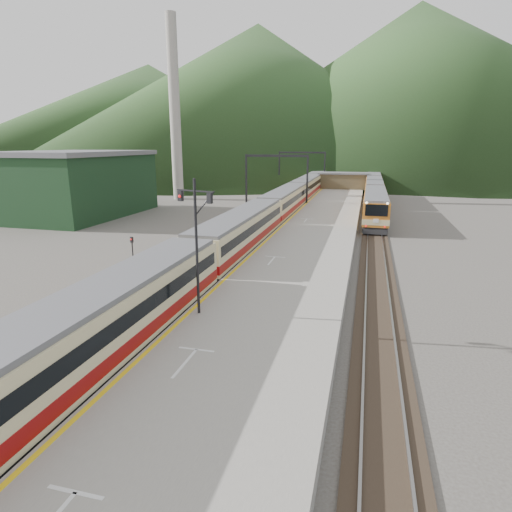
# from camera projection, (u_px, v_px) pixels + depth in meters

# --- Properties ---
(track_main) EXTENTS (2.60, 200.00, 0.23)m
(track_main) POSITION_uv_depth(u_px,v_px,m) (273.00, 227.00, 50.13)
(track_main) COLOR black
(track_main) RESTS_ON ground
(track_far) EXTENTS (2.60, 200.00, 0.23)m
(track_far) POSITION_uv_depth(u_px,v_px,m) (233.00, 225.00, 51.35)
(track_far) COLOR black
(track_far) RESTS_ON ground
(track_second) EXTENTS (2.60, 200.00, 0.23)m
(track_second) POSITION_uv_depth(u_px,v_px,m) (374.00, 232.00, 47.34)
(track_second) COLOR black
(track_second) RESTS_ON ground
(platform) EXTENTS (8.00, 100.00, 1.00)m
(platform) POSITION_uv_depth(u_px,v_px,m) (319.00, 229.00, 46.79)
(platform) COLOR gray
(platform) RESTS_ON ground
(gantry_near) EXTENTS (9.55, 0.25, 8.00)m
(gantry_near) POSITION_uv_depth(u_px,v_px,m) (276.00, 171.00, 63.46)
(gantry_near) COLOR black
(gantry_near) RESTS_ON ground
(gantry_far) EXTENTS (9.55, 0.25, 8.00)m
(gantry_far) POSITION_uv_depth(u_px,v_px,m) (302.00, 164.00, 86.86)
(gantry_far) COLOR black
(gantry_far) RESTS_ON ground
(warehouse) EXTENTS (14.50, 20.50, 8.60)m
(warehouse) POSITION_uv_depth(u_px,v_px,m) (74.00, 183.00, 57.73)
(warehouse) COLOR black
(warehouse) RESTS_ON ground
(smokestack) EXTENTS (1.80, 1.80, 30.00)m
(smokestack) POSITION_uv_depth(u_px,v_px,m) (175.00, 110.00, 72.27)
(smokestack) COLOR #9E998E
(smokestack) RESTS_ON ground
(station_shed) EXTENTS (9.40, 4.40, 3.10)m
(station_shed) POSITION_uv_depth(u_px,v_px,m) (343.00, 180.00, 83.70)
(station_shed) COLOR brown
(station_shed) RESTS_ON platform
(hill_a) EXTENTS (180.00, 180.00, 60.00)m
(hill_a) POSITION_uv_depth(u_px,v_px,m) (258.00, 97.00, 192.64)
(hill_a) COLOR #2B4D21
(hill_a) RESTS_ON ground
(hill_b) EXTENTS (220.00, 220.00, 75.00)m
(hill_b) POSITION_uv_depth(u_px,v_px,m) (415.00, 85.00, 211.16)
(hill_b) COLOR #2B4D21
(hill_b) RESTS_ON ground
(hill_d) EXTENTS (200.00, 200.00, 55.00)m
(hill_d) POSITION_uv_depth(u_px,v_px,m) (151.00, 113.00, 259.52)
(hill_d) COLOR #2B4D21
(hill_d) RESTS_ON ground
(main_train) EXTENTS (2.99, 102.54, 3.65)m
(main_train) POSITION_uv_depth(u_px,v_px,m) (285.00, 202.00, 56.59)
(main_train) COLOR #CABB86
(main_train) RESTS_ON track_main
(second_train) EXTENTS (2.79, 57.30, 3.41)m
(second_train) POSITION_uv_depth(u_px,v_px,m) (374.00, 191.00, 71.39)
(second_train) COLOR #C06D22
(second_train) RESTS_ON track_second
(signal_mast) EXTENTS (2.13, 0.75, 6.92)m
(signal_mast) POSITION_uv_depth(u_px,v_px,m) (196.00, 233.00, 21.17)
(signal_mast) COLOR black
(signal_mast) RESTS_ON platform
(short_signal_a) EXTENTS (0.25, 0.21, 2.27)m
(short_signal_a) POSITION_uv_depth(u_px,v_px,m) (40.00, 348.00, 17.43)
(short_signal_a) COLOR black
(short_signal_a) RESTS_ON ground
(short_signal_b) EXTENTS (0.26, 0.23, 2.27)m
(short_signal_b) POSITION_uv_depth(u_px,v_px,m) (217.00, 238.00, 37.62)
(short_signal_b) COLOR black
(short_signal_b) RESTS_ON ground
(short_signal_c) EXTENTS (0.24, 0.19, 2.27)m
(short_signal_c) POSITION_uv_depth(u_px,v_px,m) (132.00, 247.00, 34.49)
(short_signal_c) COLOR black
(short_signal_c) RESTS_ON ground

